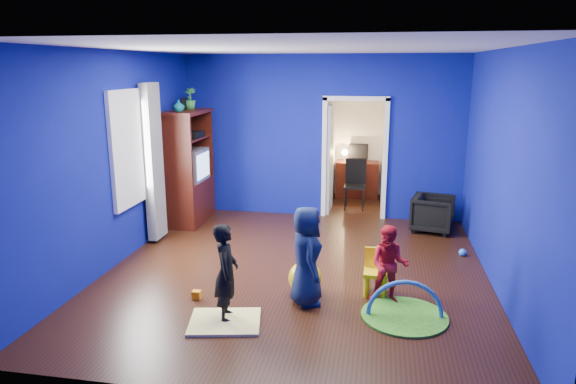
% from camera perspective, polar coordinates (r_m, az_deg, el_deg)
% --- Properties ---
extents(floor, '(5.00, 5.50, 0.01)m').
position_cam_1_polar(floor, '(6.97, 0.91, -8.84)').
color(floor, black).
rests_on(floor, ground).
extents(ceiling, '(5.00, 5.50, 0.01)m').
position_cam_1_polar(ceiling, '(6.44, 1.01, 15.74)').
color(ceiling, white).
rests_on(ceiling, wall_back).
extents(wall_back, '(5.00, 0.02, 2.90)m').
position_cam_1_polar(wall_back, '(9.24, 3.73, 6.10)').
color(wall_back, navy).
rests_on(wall_back, floor).
extents(wall_front, '(5.00, 0.02, 2.90)m').
position_cam_1_polar(wall_front, '(3.94, -5.52, -4.48)').
color(wall_front, navy).
rests_on(wall_front, floor).
extents(wall_left, '(0.02, 5.50, 2.90)m').
position_cam_1_polar(wall_left, '(7.37, -18.64, 3.45)').
color(wall_left, navy).
rests_on(wall_left, floor).
extents(wall_right, '(0.02, 5.50, 2.90)m').
position_cam_1_polar(wall_right, '(6.63, 22.81, 2.00)').
color(wall_right, navy).
rests_on(wall_right, floor).
extents(alcove, '(1.00, 1.75, 2.50)m').
position_cam_1_polar(alcove, '(10.09, 7.69, 5.51)').
color(alcove, silver).
rests_on(alcove, floor).
extents(armchair, '(0.79, 0.77, 0.60)m').
position_cam_1_polar(armchair, '(8.86, 15.79, -2.32)').
color(armchair, black).
rests_on(armchair, floor).
extents(child_black, '(0.33, 0.44, 1.08)m').
position_cam_1_polar(child_black, '(5.58, -6.88, -8.87)').
color(child_black, black).
rests_on(child_black, floor).
extents(child_navy, '(0.53, 0.65, 1.16)m').
position_cam_1_polar(child_navy, '(5.89, 2.06, -7.11)').
color(child_navy, '#0E1636').
rests_on(child_navy, floor).
extents(toddler_red, '(0.49, 0.40, 0.93)m').
position_cam_1_polar(toddler_red, '(6.05, 11.19, -7.96)').
color(toddler_red, red).
rests_on(toddler_red, floor).
extents(vase, '(0.20, 0.20, 0.19)m').
position_cam_1_polar(vase, '(8.65, -12.06, 9.35)').
color(vase, '#0B4D5B').
rests_on(vase, tv_armoire).
extents(potted_plant, '(0.22, 0.22, 0.37)m').
position_cam_1_polar(potted_plant, '(9.13, -10.85, 10.17)').
color(potted_plant, '#308439').
rests_on(potted_plant, tv_armoire).
extents(tv_armoire, '(0.58, 1.14, 1.96)m').
position_cam_1_polar(tv_armoire, '(9.07, -11.01, 2.72)').
color(tv_armoire, '#3C120A').
rests_on(tv_armoire, floor).
extents(crt_tv, '(0.46, 0.70, 0.54)m').
position_cam_1_polar(crt_tv, '(9.05, -10.79, 2.96)').
color(crt_tv, silver).
rests_on(crt_tv, tv_armoire).
extents(yellow_blanket, '(0.85, 0.73, 0.03)m').
position_cam_1_polar(yellow_blanket, '(5.72, -7.03, -14.11)').
color(yellow_blanket, '#F2E07A').
rests_on(yellow_blanket, floor).
extents(hopper_ball, '(0.40, 0.40, 0.40)m').
position_cam_1_polar(hopper_ball, '(6.27, 1.90, -9.52)').
color(hopper_ball, yellow).
rests_on(hopper_ball, floor).
extents(kid_chair, '(0.29, 0.29, 0.50)m').
position_cam_1_polar(kid_chair, '(6.32, 9.70, -9.05)').
color(kid_chair, yellow).
rests_on(kid_chair, floor).
extents(play_mat, '(0.94, 0.94, 0.03)m').
position_cam_1_polar(play_mat, '(5.94, 12.79, -13.30)').
color(play_mat, green).
rests_on(play_mat, floor).
extents(toy_arch, '(0.84, 0.11, 0.84)m').
position_cam_1_polar(toy_arch, '(5.93, 12.80, -13.23)').
color(toy_arch, '#3F8CD8').
rests_on(toy_arch, floor).
extents(window_left, '(0.03, 0.95, 1.55)m').
position_cam_1_polar(window_left, '(7.65, -17.35, 4.66)').
color(window_left, white).
rests_on(window_left, wall_left).
extents(curtain, '(0.14, 0.42, 2.40)m').
position_cam_1_polar(curtain, '(8.14, -14.72, 3.20)').
color(curtain, slate).
rests_on(curtain, floor).
extents(doorway, '(1.16, 0.10, 2.10)m').
position_cam_1_polar(doorway, '(9.25, 7.39, 3.52)').
color(doorway, white).
rests_on(doorway, floor).
extents(study_desk, '(0.88, 0.44, 0.75)m').
position_cam_1_polar(study_desk, '(10.87, 7.70, 1.41)').
color(study_desk, '#3D140A').
rests_on(study_desk, floor).
extents(desk_monitor, '(0.40, 0.05, 0.32)m').
position_cam_1_polar(desk_monitor, '(10.88, 7.83, 4.50)').
color(desk_monitor, black).
rests_on(desk_monitor, study_desk).
extents(desk_lamp, '(0.14, 0.14, 0.14)m').
position_cam_1_polar(desk_lamp, '(10.84, 6.33, 4.40)').
color(desk_lamp, '#FFD88C').
rests_on(desk_lamp, study_desk).
extents(folding_chair, '(0.40, 0.40, 0.92)m').
position_cam_1_polar(folding_chair, '(9.91, 7.45, 0.72)').
color(folding_chair, black).
rests_on(folding_chair, floor).
extents(book_shelf, '(0.88, 0.24, 0.04)m').
position_cam_1_polar(book_shelf, '(10.75, 8.01, 10.13)').
color(book_shelf, white).
rests_on(book_shelf, study_desk).
extents(toy_0, '(0.11, 0.11, 0.11)m').
position_cam_1_polar(toy_0, '(7.92, 18.83, -6.34)').
color(toy_0, blue).
rests_on(toy_0, floor).
extents(toy_1, '(0.10, 0.08, 0.10)m').
position_cam_1_polar(toy_1, '(6.29, -10.13, -11.17)').
color(toy_1, orange).
rests_on(toy_1, floor).
extents(toy_2, '(0.11, 0.11, 0.11)m').
position_cam_1_polar(toy_2, '(7.69, 9.76, -6.38)').
color(toy_2, green).
rests_on(toy_2, floor).
extents(toy_3, '(0.10, 0.08, 0.10)m').
position_cam_1_polar(toy_3, '(7.02, 10.02, -8.45)').
color(toy_3, '#DF53C2').
rests_on(toy_3, floor).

